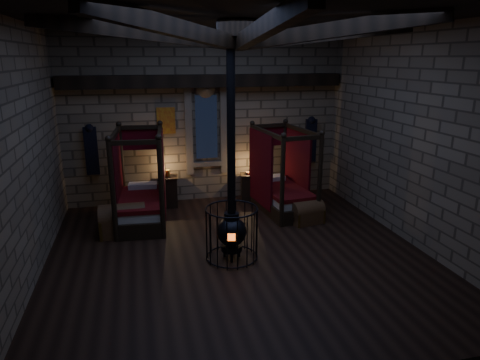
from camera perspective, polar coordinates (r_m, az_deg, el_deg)
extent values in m
cube|color=black|center=(8.23, -0.25, -9.92)|extent=(7.00, 7.00, 0.01)
cube|color=#847054|center=(10.94, -4.57, 8.10)|extent=(7.00, 0.02, 4.20)
cube|color=#847054|center=(4.34, 10.53, -4.49)|extent=(7.00, 0.02, 4.20)
cube|color=#847054|center=(7.56, -27.06, 2.82)|extent=(0.02, 7.00, 4.20)
cube|color=#847054|center=(9.01, 22.03, 5.28)|extent=(0.02, 7.00, 4.20)
cube|color=black|center=(7.42, -0.30, 20.67)|extent=(7.00, 7.00, 0.01)
cube|color=black|center=(10.67, -4.53, 13.03)|extent=(6.86, 0.35, 0.30)
cylinder|color=black|center=(7.41, -0.29, 19.51)|extent=(0.70, 0.70, 0.25)
cube|color=black|center=(10.92, -4.50, 7.03)|extent=(0.55, 0.04, 1.60)
cube|color=maroon|center=(10.78, -9.83, 7.81)|extent=(0.45, 0.03, 0.65)
cube|color=black|center=(10.81, -19.19, 3.67)|extent=(0.30, 0.10, 1.15)
cube|color=black|center=(11.66, 9.40, 5.20)|extent=(0.30, 0.10, 1.15)
cube|color=black|center=(9.90, -12.87, -4.66)|extent=(1.16, 2.03, 0.34)
cube|color=beige|center=(9.82, -12.96, -3.21)|extent=(1.04, 1.87, 0.21)
cube|color=maroon|center=(9.77, -13.01, -2.48)|extent=(1.09, 1.91, 0.09)
cube|color=beige|center=(10.43, -12.83, -0.76)|extent=(0.68, 0.38, 0.13)
cube|color=#55070F|center=(10.42, -13.12, 5.35)|extent=(1.04, 0.12, 0.52)
cylinder|color=black|center=(8.79, -16.60, -1.63)|extent=(0.10, 0.10, 2.07)
cylinder|color=black|center=(10.59, -15.43, 1.43)|extent=(0.10, 0.10, 2.07)
cylinder|color=black|center=(8.71, -10.45, -1.36)|extent=(0.10, 0.10, 2.07)
cylinder|color=black|center=(10.53, -10.33, 1.67)|extent=(0.10, 0.10, 2.07)
cube|color=#55070F|center=(9.94, -15.97, 0.74)|extent=(0.16, 1.41, 1.84)
cube|color=#55070F|center=(9.87, -10.22, 1.01)|extent=(0.16, 1.41, 1.84)
cube|color=black|center=(10.45, 5.69, -3.25)|extent=(1.17, 1.98, 0.33)
cube|color=beige|center=(10.37, 5.73, -1.92)|extent=(1.05, 1.82, 0.20)
cube|color=maroon|center=(10.33, 5.75, -1.25)|extent=(1.10, 1.87, 0.09)
cube|color=beige|center=(10.90, 4.23, 0.22)|extent=(0.67, 0.38, 0.13)
cube|color=#55070F|center=(10.89, 3.82, 5.85)|extent=(1.00, 0.15, 0.50)
cylinder|color=black|center=(9.22, 5.66, -0.42)|extent=(0.10, 0.10, 2.00)
cylinder|color=black|center=(10.84, 1.60, 2.15)|extent=(0.10, 0.10, 2.00)
cylinder|color=black|center=(9.63, 10.57, 0.10)|extent=(0.10, 0.10, 2.00)
cylinder|color=black|center=(11.19, 5.95, 2.51)|extent=(0.10, 0.10, 2.00)
cube|color=#55070F|center=(10.24, 2.74, 1.57)|extent=(0.19, 1.36, 1.77)
cube|color=#55070F|center=(10.64, 7.56, 2.00)|extent=(0.19, 1.36, 1.77)
cube|color=brown|center=(9.36, -15.31, -5.89)|extent=(0.94, 0.57, 0.39)
cylinder|color=brown|center=(9.30, -15.40, -4.78)|extent=(0.94, 0.57, 0.57)
cube|color=olive|center=(9.39, -17.97, -6.05)|extent=(0.06, 0.59, 0.41)
cube|color=olive|center=(9.36, -12.64, -5.72)|extent=(0.06, 0.59, 0.41)
cube|color=brown|center=(9.79, 8.85, -4.80)|extent=(0.79, 0.57, 0.30)
cylinder|color=brown|center=(9.74, 8.89, -3.98)|extent=(0.79, 0.57, 0.44)
cube|color=olive|center=(9.62, 7.18, -5.12)|extent=(0.13, 0.46, 0.32)
cube|color=olive|center=(9.97, 10.46, -4.49)|extent=(0.13, 0.46, 0.32)
cube|color=black|center=(10.81, -9.51, -1.60)|extent=(0.48, 0.46, 0.73)
cube|color=black|center=(10.70, -9.60, 0.37)|extent=(0.52, 0.50, 0.04)
cylinder|color=olive|center=(10.67, -9.63, 0.91)|extent=(0.10, 0.10, 0.17)
cube|color=black|center=(11.15, 1.16, -1.03)|extent=(0.45, 0.43, 0.65)
cube|color=black|center=(11.06, 1.17, 0.68)|extent=(0.49, 0.47, 0.04)
cube|color=brown|center=(11.04, 1.17, 0.96)|extent=(0.19, 0.15, 0.05)
cylinder|color=black|center=(8.00, -1.11, -8.99)|extent=(0.39, 0.39, 0.10)
sphere|color=black|center=(7.87, -1.12, -6.87)|extent=(0.55, 0.55, 0.55)
cylinder|color=black|center=(7.76, -1.13, -4.87)|extent=(0.27, 0.27, 0.14)
cube|color=#FF5914|center=(7.63, -1.14, -7.64)|extent=(0.14, 0.05, 0.14)
cylinder|color=black|center=(7.34, -1.20, 7.13)|extent=(0.15, 0.15, 3.17)
torus|color=black|center=(8.08, -1.10, -10.12)|extent=(0.97, 0.97, 0.03)
torus|color=black|center=(7.71, -1.14, -3.86)|extent=(0.97, 0.97, 0.03)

